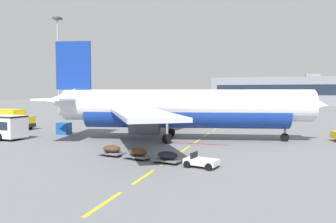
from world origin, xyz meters
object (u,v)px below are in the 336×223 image
baggage_train (153,155)px  apron_light_mast_near (58,55)px  fuel_service_truck (12,119)px  ground_power_truck (116,114)px  airliner_foreground (181,108)px  uld_cargo_container (64,128)px

baggage_train → apron_light_mast_near: (-41.29, 43.63, 14.68)m
fuel_service_truck → ground_power_truck: size_ratio=1.02×
ground_power_truck → baggage_train: 37.61m
ground_power_truck → fuel_service_truck: bearing=-121.0°
airliner_foreground → uld_cargo_container: size_ratio=20.03×
airliner_foreground → fuel_service_truck: airliner_foreground is taller
airliner_foreground → baggage_train: airliner_foreground is taller
baggage_train → apron_light_mast_near: apron_light_mast_near is taller
apron_light_mast_near → uld_cargo_container: bearing=-52.9°
ground_power_truck → apron_light_mast_near: size_ratio=0.29×
airliner_foreground → fuel_service_truck: size_ratio=4.79×
uld_cargo_container → apron_light_mast_near: bearing=127.1°
airliner_foreground → baggage_train: (0.94, -12.40, -3.42)m
fuel_service_truck → apron_light_mast_near: size_ratio=0.30×
uld_cargo_container → apron_light_mast_near: size_ratio=0.07×
baggage_train → airliner_foreground: bearing=94.3°
fuel_service_truck → apron_light_mast_near: apron_light_mast_near is taller
ground_power_truck → uld_cargo_container: size_ratio=4.10×
airliner_foreground → ground_power_truck: 27.21m
airliner_foreground → uld_cargo_container: airliner_foreground is taller
uld_cargo_container → baggage_train: bearing=-35.5°
airliner_foreground → apron_light_mast_near: bearing=142.3°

